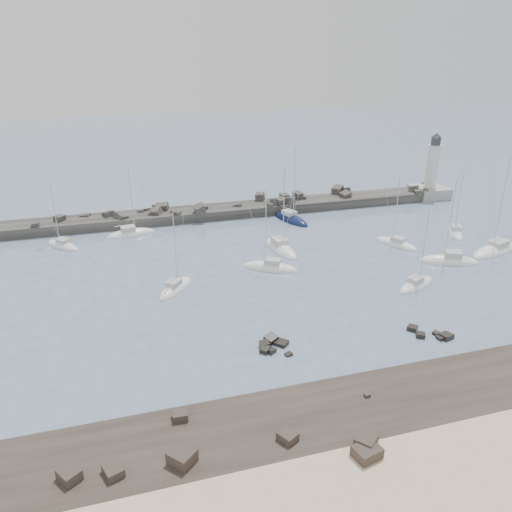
% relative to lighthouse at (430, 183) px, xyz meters
% --- Properties ---
extents(ground, '(400.00, 400.00, 0.00)m').
position_rel_lighthouse_xyz_m(ground, '(-47.00, -38.00, -3.09)').
color(ground, slate).
rests_on(ground, ground).
extents(rock_shelf, '(140.00, 12.45, 1.91)m').
position_rel_lighthouse_xyz_m(rock_shelf, '(-47.19, -60.00, -3.08)').
color(rock_shelf, '#2D241E').
rests_on(rock_shelf, ground).
extents(rock_cluster_near, '(3.84, 4.48, 1.48)m').
position_rel_lighthouse_xyz_m(rock_cluster_near, '(-51.20, -46.42, -2.91)').
color(rock_cluster_near, black).
rests_on(rock_cluster_near, ground).
extents(rock_cluster_far, '(4.28, 4.17, 1.21)m').
position_rel_lighthouse_xyz_m(rock_cluster_far, '(-32.57, -49.86, -3.01)').
color(rock_cluster_far, black).
rests_on(rock_cluster_far, ground).
extents(breakwater, '(115.00, 8.12, 5.11)m').
position_rel_lighthouse_xyz_m(breakwater, '(-54.22, -0.00, -2.78)').
color(breakwater, '#312F2C').
rests_on(breakwater, ground).
extents(lighthouse, '(7.00, 7.00, 14.60)m').
position_rel_lighthouse_xyz_m(lighthouse, '(0.00, 0.00, 0.00)').
color(lighthouse, gray).
rests_on(lighthouse, ground).
extents(sailboat_0, '(6.53, 7.06, 11.71)m').
position_rel_lighthouse_xyz_m(sailboat_0, '(-75.40, -8.51, -2.96)').
color(sailboat_0, white).
rests_on(sailboat_0, ground).
extents(sailboat_1, '(6.43, 7.20, 11.82)m').
position_rel_lighthouse_xyz_m(sailboat_1, '(-59.59, -29.55, -2.95)').
color(sailboat_1, white).
rests_on(sailboat_1, ground).
extents(sailboat_2, '(8.73, 3.95, 13.33)m').
position_rel_lighthouse_xyz_m(sailboat_2, '(-64.18, -6.00, -2.95)').
color(sailboat_2, white).
rests_on(sailboat_2, ground).
extents(sailboat_3, '(8.49, 6.56, 13.32)m').
position_rel_lighthouse_xyz_m(sailboat_3, '(-45.11, -26.67, -2.95)').
color(sailboat_3, white).
rests_on(sailboat_3, ground).
extents(sailboat_4, '(4.46, 9.72, 14.89)m').
position_rel_lighthouse_xyz_m(sailboat_4, '(-41.20, -20.06, -2.94)').
color(sailboat_4, white).
rests_on(sailboat_4, ground).
extents(sailboat_5, '(7.58, 5.03, 11.62)m').
position_rel_lighthouse_xyz_m(sailboat_5, '(-27.43, -37.90, -2.96)').
color(sailboat_5, white).
rests_on(sailboat_5, ground).
extents(sailboat_6, '(5.83, 9.90, 14.97)m').
position_rel_lighthouse_xyz_m(sailboat_6, '(-34.52, -6.53, -2.94)').
color(sailboat_6, '#0E193D').
rests_on(sailboat_6, ground).
extents(sailboat_7, '(9.25, 6.14, 14.21)m').
position_rel_lighthouse_xyz_m(sailboat_7, '(-18.01, -32.11, -2.93)').
color(sailboat_7, white).
rests_on(sailboat_7, ground).
extents(sailboat_8, '(5.65, 8.04, 12.35)m').
position_rel_lighthouse_xyz_m(sailboat_8, '(-21.96, -23.40, -2.96)').
color(sailboat_8, white).
rests_on(sailboat_8, ground).
extents(sailboat_9, '(11.32, 6.34, 16.95)m').
position_rel_lighthouse_xyz_m(sailboat_9, '(-8.10, -30.50, -2.95)').
color(sailboat_9, white).
rests_on(sailboat_9, ground).
extents(sailboat_10, '(5.46, 7.89, 12.23)m').
position_rel_lighthouse_xyz_m(sailboat_10, '(-9.02, -21.45, -2.95)').
color(sailboat_10, white).
rests_on(sailboat_10, ground).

